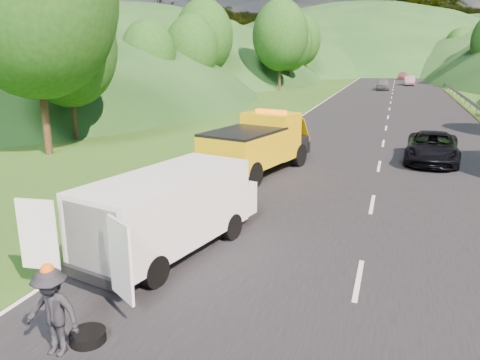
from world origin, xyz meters
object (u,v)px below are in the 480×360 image
(white_van, at_px, (171,208))
(woman, at_px, (152,214))
(spare_tire, at_px, (89,342))
(suitcase, at_px, (145,211))
(passing_suv, at_px, (431,162))
(tow_truck, at_px, (258,144))
(child, at_px, (171,246))
(worker, at_px, (57,354))

(white_van, bearing_deg, woman, 140.74)
(woman, bearing_deg, spare_tire, 170.27)
(white_van, xyz_separation_m, suitcase, (-1.98, 2.03, -0.97))
(white_van, distance_m, suitcase, 3.00)
(woman, bearing_deg, suitcase, 156.18)
(woman, relative_size, passing_suv, 0.30)
(white_van, relative_size, woman, 4.27)
(tow_truck, relative_size, suitcase, 11.78)
(white_van, bearing_deg, tow_truck, 104.10)
(tow_truck, relative_size, child, 6.16)
(child, height_order, suitcase, suitcase)
(worker, height_order, spare_tire, worker)
(woman, relative_size, child, 1.45)
(woman, xyz_separation_m, passing_suv, (9.34, 11.06, 0.00))
(white_van, xyz_separation_m, child, (-0.23, 0.39, -1.25))
(tow_truck, height_order, child, tow_truck)
(tow_truck, xyz_separation_m, woman, (-1.83, -6.40, -1.32))
(white_van, relative_size, worker, 4.00)
(tow_truck, xyz_separation_m, child, (-0.03, -8.63, -1.32))
(suitcase, relative_size, passing_suv, 0.11)
(white_van, distance_m, child, 1.33)
(white_van, relative_size, suitcase, 11.80)
(child, distance_m, passing_suv, 15.27)
(suitcase, bearing_deg, woman, 95.03)
(tow_truck, distance_m, spare_tire, 13.28)
(tow_truck, xyz_separation_m, suitcase, (-1.78, -6.98, -1.04))
(tow_truck, distance_m, woman, 6.79)
(tow_truck, xyz_separation_m, worker, (0.21, -13.68, -1.32))
(spare_tire, bearing_deg, suitcase, 110.33)
(white_van, bearing_deg, passing_suv, 74.69)
(white_van, xyz_separation_m, passing_suv, (7.31, 13.67, -1.25))
(child, height_order, worker, worker)
(white_van, height_order, child, white_van)
(tow_truck, bearing_deg, woman, -92.28)
(tow_truck, relative_size, worker, 3.99)
(suitcase, bearing_deg, tow_truck, 75.69)
(suitcase, relative_size, spare_tire, 0.84)
(woman, bearing_deg, white_van, -170.91)
(suitcase, bearing_deg, passing_suv, 51.40)
(worker, height_order, passing_suv, worker)
(child, distance_m, suitcase, 2.42)
(worker, relative_size, passing_suv, 0.32)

